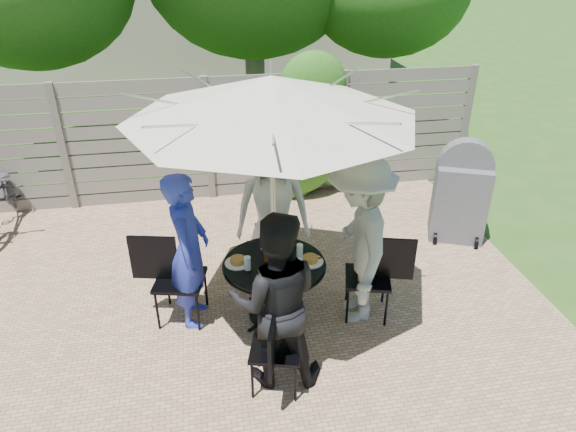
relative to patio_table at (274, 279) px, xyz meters
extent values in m
plane|color=#274F18|center=(-0.51, -0.06, -0.46)|extent=(60.00, 60.00, 0.00)
cube|color=tan|center=(-0.51, 0.44, -0.45)|extent=(7.00, 6.00, 0.02)
cube|color=slate|center=(-0.51, 2.94, 0.46)|extent=(8.00, 0.10, 1.85)
ellipsoid|color=#225513|center=(0.89, 2.79, 0.44)|extent=(1.20, 0.70, 1.80)
cylinder|color=black|center=(0.00, 0.00, 0.19)|extent=(1.15, 1.15, 0.03)
cylinder|color=black|center=(0.00, 0.00, -0.14)|extent=(0.07, 0.07, 0.65)
cylinder|color=black|center=(0.00, 0.00, -0.45)|extent=(0.54, 0.54, 0.04)
cylinder|color=silver|center=(0.00, 0.00, 0.73)|extent=(0.05, 0.05, 2.38)
cone|color=beige|center=(0.00, 0.00, 1.87)|extent=(2.92, 2.92, 0.36)
cube|color=black|center=(0.13, 0.94, -0.01)|extent=(0.50, 0.50, 0.04)
cube|color=black|center=(0.16, 1.16, 0.23)|extent=(0.09, 0.44, 0.45)
imported|color=silver|center=(0.12, 0.82, 0.38)|extent=(0.89, 0.65, 1.69)
cube|color=black|center=(-0.94, 0.13, 0.02)|extent=(0.57, 0.57, 0.04)
cube|color=black|center=(-1.17, 0.18, 0.27)|extent=(0.47, 0.14, 0.48)
imported|color=#2B39BD|center=(-0.82, 0.12, 0.36)|extent=(0.47, 0.65, 1.65)
cube|color=black|center=(-0.13, -0.94, -0.03)|extent=(0.52, 0.52, 0.03)
cube|color=black|center=(-0.19, -1.15, 0.20)|extent=(0.14, 0.42, 0.44)
imported|color=black|center=(-0.12, -0.82, 0.36)|extent=(0.89, 0.73, 1.66)
cube|color=black|center=(0.94, -0.13, -0.01)|extent=(0.55, 0.55, 0.04)
cube|color=black|center=(1.16, -0.19, 0.24)|extent=(0.44, 0.15, 0.46)
imported|color=#AAAAA6|center=(0.82, -0.12, 0.44)|extent=(0.82, 1.25, 1.80)
cylinder|color=white|center=(0.05, 0.36, 0.21)|extent=(0.26, 0.26, 0.01)
cylinder|color=#A87A31|center=(0.05, 0.36, 0.24)|extent=(0.15, 0.15, 0.05)
cylinder|color=white|center=(-0.36, 0.05, 0.21)|extent=(0.26, 0.26, 0.01)
cylinder|color=#A87A31|center=(-0.36, 0.05, 0.24)|extent=(0.15, 0.15, 0.05)
cylinder|color=white|center=(-0.05, -0.36, 0.21)|extent=(0.26, 0.26, 0.01)
cylinder|color=#A87A31|center=(-0.05, -0.36, 0.24)|extent=(0.15, 0.15, 0.05)
cylinder|color=white|center=(0.36, -0.05, 0.21)|extent=(0.26, 0.26, 0.01)
cylinder|color=#A87A31|center=(0.36, -0.05, 0.24)|extent=(0.15, 0.15, 0.05)
cylinder|color=silver|center=(-0.07, 0.27, 0.27)|extent=(0.07, 0.07, 0.14)
cylinder|color=silver|center=(-0.27, -0.07, 0.27)|extent=(0.07, 0.07, 0.14)
cylinder|color=silver|center=(0.07, -0.27, 0.27)|extent=(0.07, 0.07, 0.14)
cylinder|color=silver|center=(0.27, 0.07, 0.27)|extent=(0.07, 0.07, 0.14)
cylinder|color=#59280C|center=(-0.05, 0.06, 0.28)|extent=(0.09, 0.09, 0.16)
cylinder|color=#C6B293|center=(0.13, 0.20, 0.26)|extent=(0.08, 0.08, 0.12)
imported|color=#333338|center=(-3.33, 2.54, -0.02)|extent=(0.60, 1.71, 0.90)
cube|color=#58585D|center=(2.60, 1.20, 0.05)|extent=(0.81, 0.73, 1.02)
cylinder|color=#58585D|center=(2.60, 1.20, 0.56)|extent=(0.70, 0.45, 0.67)
camera|label=1|loc=(-0.61, -4.21, 3.04)|focal=32.00mm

